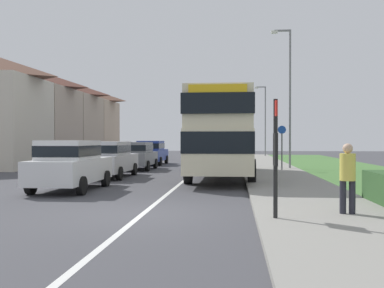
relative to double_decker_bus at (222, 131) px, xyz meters
name	(u,v)px	position (x,y,z in m)	size (l,w,h in m)	color
ground_plane	(143,214)	(-1.58, -10.17, -2.14)	(120.00, 120.00, 0.00)	#424247
lane_marking_centre	(182,182)	(-1.58, -2.17, -2.14)	(0.14, 60.00, 0.01)	silver
pavement_near_side	(291,187)	(2.62, -4.17, -2.08)	(3.20, 68.00, 0.12)	gray
double_decker_bus	(222,131)	(0.00, 0.00, 0.00)	(2.80, 10.80, 3.70)	beige
parked_car_white	(70,163)	(-5.07, -5.60, -1.20)	(1.87, 4.27, 1.73)	silver
parked_car_silver	(109,158)	(-5.21, -0.38, -1.22)	(1.91, 4.56, 1.67)	#B7B7BC
parked_car_grey	(136,155)	(-5.14, 5.07, -1.25)	(1.99, 4.09, 1.62)	slate
parked_car_blue	(151,152)	(-5.26, 10.43, -1.22)	(1.90, 4.46, 1.68)	navy
pedestrian_at_stop	(348,175)	(3.06, -10.40, -1.17)	(0.34, 0.34, 1.67)	#23232D
bus_stop_sign	(275,150)	(1.42, -11.09, -0.60)	(0.09, 0.52, 2.60)	black
cycle_route_sign	(282,146)	(3.15, 4.05, -0.71)	(0.44, 0.08, 2.52)	slate
street_lamp_mid	(288,90)	(3.68, 5.69, 2.48)	(1.14, 0.20, 8.12)	slate
street_lamp_far	(264,116)	(3.62, 25.56, 2.01)	(1.14, 0.20, 7.21)	slate
house_terrace_far_side	(42,117)	(-14.78, 13.76, 1.43)	(6.87, 22.42, 7.15)	beige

